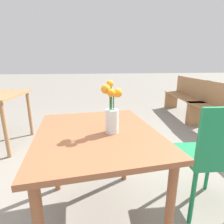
{
  "coord_description": "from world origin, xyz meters",
  "views": [
    {
      "loc": [
        -0.05,
        -1.09,
        1.15
      ],
      "look_at": [
        0.1,
        -0.04,
        0.86
      ],
      "focal_mm": 28.0,
      "sensor_mm": 36.0,
      "label": 1
    }
  ],
  "objects_px": {
    "flower_vase": "(112,114)",
    "bench_middle": "(186,95)",
    "table_front": "(97,145)",
    "cafe_chair": "(213,153)"
  },
  "relations": [
    {
      "from": "flower_vase",
      "to": "bench_middle",
      "type": "xyz_separation_m",
      "value": [
        2.05,
        2.58,
        -0.39
      ]
    },
    {
      "from": "flower_vase",
      "to": "bench_middle",
      "type": "distance_m",
      "value": 3.31
    },
    {
      "from": "table_front",
      "to": "flower_vase",
      "type": "xyz_separation_m",
      "value": [
        0.09,
        -0.04,
        0.23
      ]
    },
    {
      "from": "cafe_chair",
      "to": "bench_middle",
      "type": "distance_m",
      "value": 2.9
    },
    {
      "from": "table_front",
      "to": "cafe_chair",
      "type": "bearing_deg",
      "value": -3.66
    },
    {
      "from": "flower_vase",
      "to": "bench_middle",
      "type": "bearing_deg",
      "value": 51.55
    },
    {
      "from": "table_front",
      "to": "bench_middle",
      "type": "xyz_separation_m",
      "value": [
        2.14,
        2.54,
        -0.16
      ]
    },
    {
      "from": "table_front",
      "to": "flower_vase",
      "type": "height_order",
      "value": "flower_vase"
    },
    {
      "from": "flower_vase",
      "to": "cafe_chair",
      "type": "height_order",
      "value": "flower_vase"
    },
    {
      "from": "flower_vase",
      "to": "table_front",
      "type": "bearing_deg",
      "value": 156.81
    }
  ]
}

